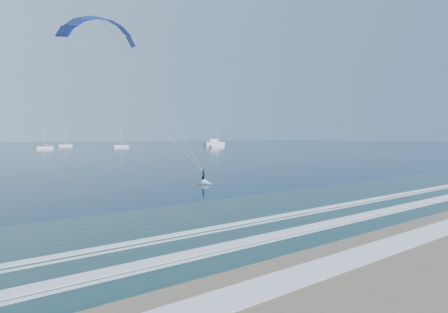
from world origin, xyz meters
TOP-DOWN VIEW (x-y plane):
  - ground at (0.00, 0.00)m, footprint 900.00×900.00m
  - kitesurfer_rig at (-7.37, 28.25)m, footprint 22.15×7.51m
  - motor_yacht at (138.48, 209.14)m, footprint 15.93×4.25m
  - sailboat_3 at (24.89, 200.52)m, footprint 7.96×2.40m
  - sailboat_4 at (48.32, 244.19)m, footprint 8.27×2.40m
  - sailboat_5 at (67.06, 203.74)m, footprint 9.16×2.40m
  - sailboat_6 at (109.22, 168.04)m, footprint 8.82×2.40m

SIDE VIEW (x-z plane):
  - ground at x=0.00m, z-range 0.00..0.00m
  - sailboat_4 at x=48.32m, z-range -4.97..6.33m
  - sailboat_3 at x=24.89m, z-range -4.89..6.25m
  - sailboat_6 at x=109.22m, z-range -5.29..6.65m
  - sailboat_5 at x=67.06m, z-range -5.54..6.91m
  - motor_yacht at x=138.48m, z-range -1.50..4.97m
  - kitesurfer_rig at x=-7.37m, z-range 0.24..19.33m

